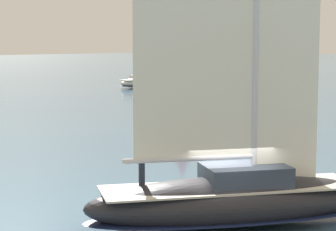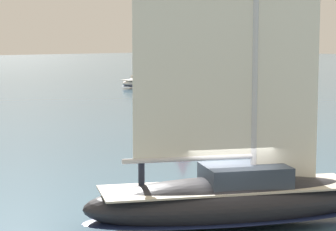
# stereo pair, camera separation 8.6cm
# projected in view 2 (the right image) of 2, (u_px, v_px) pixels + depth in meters

# --- Properties ---
(ground_plane) EXTENTS (400.00, 400.00, 0.00)m
(ground_plane) POSITION_uv_depth(u_px,v_px,m) (230.00, 226.00, 20.95)
(ground_plane) COLOR #42667F
(sailboat_main) EXTENTS (9.64, 6.87, 13.08)m
(sailboat_main) POSITION_uv_depth(u_px,v_px,m) (231.00, 194.00, 20.83)
(sailboat_main) COLOR #232328
(sailboat_main) RESTS_ON ground
(sailboat_moored_mid_channel) EXTENTS (7.55, 3.56, 10.02)m
(sailboat_moored_mid_channel) POSITION_uv_depth(u_px,v_px,m) (142.00, 81.00, 80.64)
(sailboat_moored_mid_channel) COLOR silver
(sailboat_moored_mid_channel) RESTS_ON ground
(channel_buoy) EXTENTS (0.92, 0.92, 1.69)m
(channel_buoy) POSITION_uv_depth(u_px,v_px,m) (183.00, 137.00, 35.38)
(channel_buoy) COLOR red
(channel_buoy) RESTS_ON ground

